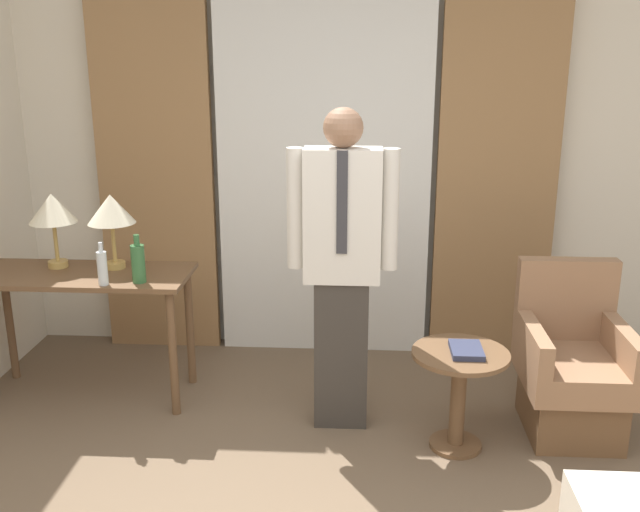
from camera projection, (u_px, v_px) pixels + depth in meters
name	position (u px, v px, depth m)	size (l,w,h in m)	color
wall_back	(325.00, 157.00, 4.87)	(10.00, 0.06, 2.70)	silver
curtain_sheer_center	(324.00, 169.00, 4.76)	(1.43, 0.06, 2.58)	white
curtain_drape_left	(155.00, 168.00, 4.83)	(0.79, 0.06, 2.58)	#997047
curtain_drape_right	(497.00, 171.00, 4.70)	(0.79, 0.06, 2.58)	#997047
desk	(82.00, 292.00, 4.24)	(1.29, 0.53, 0.79)	brown
table_lamp_left	(52.00, 211.00, 4.22)	(0.28, 0.28, 0.45)	tan
table_lamp_right	(111.00, 211.00, 4.20)	(0.28, 0.28, 0.45)	tan
bottle_near_edge	(138.00, 263.00, 4.01)	(0.08, 0.08, 0.28)	#336638
bottle_by_lamp	(102.00, 267.00, 3.97)	(0.06, 0.06, 0.25)	silver
person	(342.00, 259.00, 3.83)	(0.59, 0.21, 1.79)	#38332D
armchair	(571.00, 372.00, 3.95)	(0.55, 0.65, 0.93)	brown
side_table	(459.00, 383.00, 3.75)	(0.51, 0.51, 0.55)	brown
book	(466.00, 350.00, 3.69)	(0.16, 0.22, 0.03)	#2D334C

